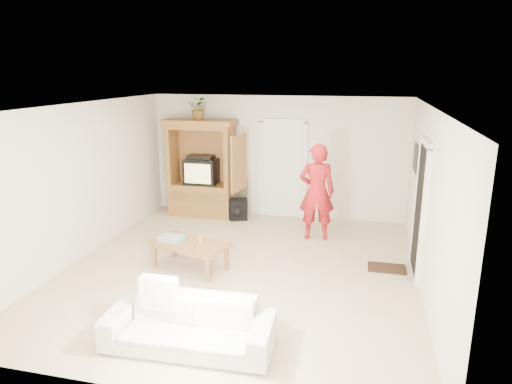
% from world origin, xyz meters
% --- Properties ---
extents(floor, '(6.00, 6.00, 0.00)m').
position_xyz_m(floor, '(0.00, 0.00, 0.00)').
color(floor, tan).
rests_on(floor, ground).
extents(ceiling, '(6.00, 6.00, 0.00)m').
position_xyz_m(ceiling, '(0.00, 0.00, 2.60)').
color(ceiling, white).
rests_on(ceiling, floor).
extents(wall_back, '(5.50, 0.00, 5.50)m').
position_xyz_m(wall_back, '(0.00, 3.00, 1.30)').
color(wall_back, silver).
rests_on(wall_back, floor).
extents(wall_front, '(5.50, 0.00, 5.50)m').
position_xyz_m(wall_front, '(0.00, -3.00, 1.30)').
color(wall_front, silver).
rests_on(wall_front, floor).
extents(wall_left, '(0.00, 6.00, 6.00)m').
position_xyz_m(wall_left, '(-2.75, 0.00, 1.30)').
color(wall_left, silver).
rests_on(wall_left, floor).
extents(wall_right, '(0.00, 6.00, 6.00)m').
position_xyz_m(wall_right, '(2.75, 0.00, 1.30)').
color(wall_right, silver).
rests_on(wall_right, floor).
extents(armoire, '(1.82, 1.14, 2.10)m').
position_xyz_m(armoire, '(-1.58, 2.66, 0.91)').
color(armoire, brown).
rests_on(armoire, floor).
extents(door_back, '(0.85, 0.05, 2.04)m').
position_xyz_m(door_back, '(0.15, 2.97, 1.02)').
color(door_back, white).
rests_on(door_back, floor).
extents(doorway_right, '(0.05, 0.90, 2.04)m').
position_xyz_m(doorway_right, '(2.73, 0.60, 1.02)').
color(doorway_right, black).
rests_on(doorway_right, floor).
extents(framed_picture, '(0.03, 0.60, 0.48)m').
position_xyz_m(framed_picture, '(2.73, 1.90, 1.60)').
color(framed_picture, black).
rests_on(framed_picture, wall_right).
extents(doormat, '(0.60, 0.40, 0.02)m').
position_xyz_m(doormat, '(2.30, 0.60, 0.01)').
color(doormat, '#382316').
rests_on(doormat, floor).
extents(plant, '(0.44, 0.39, 0.47)m').
position_xyz_m(plant, '(-1.60, 2.63, 2.33)').
color(plant, '#4C7238').
rests_on(plant, armoire).
extents(man, '(0.73, 0.54, 1.83)m').
position_xyz_m(man, '(1.01, 1.72, 0.91)').
color(man, '#A9161C').
rests_on(man, floor).
extents(sofa, '(1.97, 0.83, 0.57)m').
position_xyz_m(sofa, '(-0.01, -2.17, 0.28)').
color(sofa, silver).
rests_on(sofa, floor).
extents(coffee_table, '(1.35, 0.97, 0.45)m').
position_xyz_m(coffee_table, '(-0.80, -0.14, 0.39)').
color(coffee_table, '#9C6A35').
rests_on(coffee_table, floor).
extents(towel, '(0.40, 0.31, 0.08)m').
position_xyz_m(towel, '(-1.11, -0.14, 0.49)').
color(towel, '#C44168').
rests_on(towel, coffee_table).
extents(candle, '(0.08, 0.08, 0.10)m').
position_xyz_m(candle, '(-0.63, -0.08, 0.50)').
color(candle, tan).
rests_on(candle, coffee_table).
extents(backpack_black, '(0.42, 0.34, 0.46)m').
position_xyz_m(backpack_black, '(-0.70, 2.42, 0.23)').
color(backpack_black, black).
rests_on(backpack_black, floor).
extents(backpack_olive, '(0.50, 0.41, 0.82)m').
position_xyz_m(backpack_olive, '(-0.84, 2.85, 0.41)').
color(backpack_olive, '#47442B').
rests_on(backpack_olive, floor).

